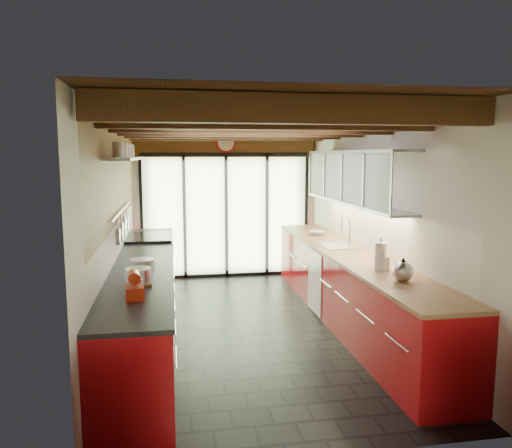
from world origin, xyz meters
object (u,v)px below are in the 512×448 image
Objects in this scene: stand_mixer at (135,287)px; paper_towel at (380,256)px; bowl at (318,233)px; kettle at (403,270)px; soap_bottle at (383,260)px.

paper_towel is at bearing 15.18° from stand_mixer.
kettle is at bearing -90.00° from bowl.
kettle is 1.15× the size of bowl.
bowl is (0.00, 2.86, -0.08)m from kettle.
soap_bottle is 2.41m from bowl.
paper_towel is at bearing 90.00° from kettle.
paper_towel reaches higher than stand_mixer.
soap_bottle is at bearing -90.00° from bowl.
stand_mixer is 2.61m from soap_bottle.
soap_bottle is at bearing 13.57° from stand_mixer.
kettle is 0.46m from soap_bottle.
soap_bottle reaches higher than bowl.
soap_bottle is (0.00, 0.46, 0.00)m from kettle.
bowl is (2.54, 3.02, -0.07)m from stand_mixer.
paper_towel reaches higher than bowl.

